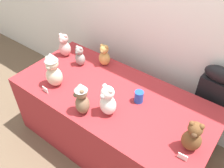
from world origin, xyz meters
name	(u,v)px	position (x,y,z in m)	size (l,w,h in m)	color
ground_plane	(98,156)	(0.00, 0.00, 0.00)	(10.00, 10.00, 0.00)	brown
wall_back	(157,7)	(0.00, 0.95, 1.30)	(7.00, 0.08, 2.60)	white
display_table	(112,119)	(0.00, 0.25, 0.36)	(1.90, 0.90, 0.71)	maroon
instrument_case	(207,108)	(0.74, 0.83, 0.51)	(0.29, 0.14, 1.00)	black
teddy_bear_honey	(104,56)	(-0.34, 0.57, 0.82)	(0.13, 0.12, 0.24)	tan
teddy_bear_snow	(108,101)	(0.11, 0.05, 0.85)	(0.17, 0.15, 0.29)	white
teddy_bear_ash	(80,56)	(-0.54, 0.41, 0.81)	(0.11, 0.10, 0.22)	gray
teddy_bear_mocha	(82,99)	(-0.06, -0.07, 0.86)	(0.18, 0.18, 0.31)	#7F6047
teddy_bear_chestnut	(193,137)	(0.80, 0.13, 0.84)	(0.17, 0.15, 0.28)	brown
teddy_bear_cream	(53,70)	(-0.51, 0.03, 0.89)	(0.19, 0.17, 0.36)	beige
teddy_bear_blush	(64,46)	(-0.80, 0.44, 0.84)	(0.16, 0.15, 0.27)	beige
party_cup_blue	(139,97)	(0.24, 0.32, 0.77)	(0.08, 0.08, 0.11)	blue
name_card_front_left	(45,90)	(-0.51, -0.10, 0.74)	(0.07, 0.01, 0.05)	white
name_card_front_middle	(183,157)	(0.80, 0.02, 0.74)	(0.07, 0.01, 0.05)	white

